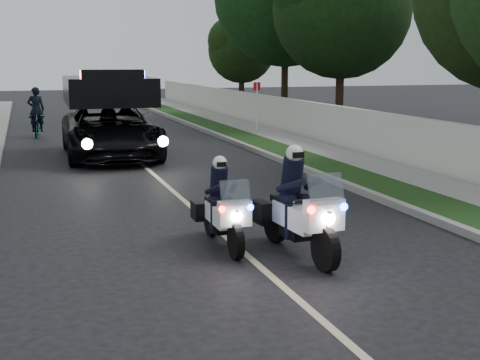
% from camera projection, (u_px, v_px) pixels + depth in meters
% --- Properties ---
extents(ground, '(120.00, 120.00, 0.00)m').
position_uv_depth(ground, '(252.00, 260.00, 10.27)').
color(ground, black).
rests_on(ground, ground).
extents(curb_right, '(0.20, 60.00, 0.15)m').
position_uv_depth(curb_right, '(270.00, 155.00, 20.86)').
color(curb_right, gray).
rests_on(curb_right, ground).
extents(grass_verge, '(1.20, 60.00, 0.16)m').
position_uv_depth(grass_verge, '(291.00, 154.00, 21.08)').
color(grass_verge, '#193814').
rests_on(grass_verge, ground).
extents(sidewalk_right, '(1.40, 60.00, 0.16)m').
position_uv_depth(sidewalk_right, '(327.00, 153.00, 21.47)').
color(sidewalk_right, gray).
rests_on(sidewalk_right, ground).
extents(property_wall, '(0.22, 60.00, 1.50)m').
position_uv_depth(property_wall, '(356.00, 131.00, 21.66)').
color(property_wall, beige).
rests_on(property_wall, ground).
extents(lane_marking, '(0.12, 50.00, 0.01)m').
position_uv_depth(lane_marking, '(142.00, 164.00, 19.62)').
color(lane_marking, '#BFB78C').
rests_on(lane_marking, ground).
extents(police_moto_left, '(0.64, 1.79, 1.52)m').
position_uv_depth(police_moto_left, '(222.00, 246.00, 11.03)').
color(police_moto_left, white).
rests_on(police_moto_left, ground).
extents(police_moto_right, '(0.89, 2.13, 1.77)m').
position_uv_depth(police_moto_right, '(297.00, 255.00, 10.54)').
color(police_moto_right, white).
rests_on(police_moto_right, ground).
extents(police_suv, '(2.97, 6.20, 2.98)m').
position_uv_depth(police_suv, '(111.00, 157.00, 21.07)').
color(police_suv, black).
rests_on(police_suv, ground).
extents(bicycle, '(0.72, 1.77, 0.91)m').
position_uv_depth(bicycle, '(38.00, 137.00, 26.55)').
color(bicycle, black).
rests_on(bicycle, ground).
extents(cyclist, '(0.65, 0.43, 1.80)m').
position_uv_depth(cyclist, '(38.00, 137.00, 26.55)').
color(cyclist, black).
rests_on(cyclist, ground).
extents(sign_post, '(0.42, 0.42, 2.22)m').
position_uv_depth(sign_post, '(257.00, 134.00, 27.63)').
color(sign_post, '#A30B0E').
rests_on(sign_post, ground).
extents(tree_right_c, '(7.22, 7.22, 10.20)m').
position_uv_depth(tree_right_c, '(339.00, 128.00, 29.79)').
color(tree_right_c, black).
rests_on(tree_right_c, ground).
extents(tree_right_d, '(8.45, 8.45, 12.37)m').
position_uv_depth(tree_right_d, '(284.00, 118.00, 34.90)').
color(tree_right_d, '#153D14').
rests_on(tree_right_d, ground).
extents(tree_right_e, '(5.08, 5.08, 7.17)m').
position_uv_depth(tree_right_e, '(242.00, 107.00, 42.81)').
color(tree_right_e, '#19320F').
rests_on(tree_right_e, ground).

